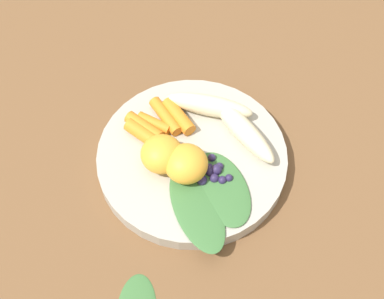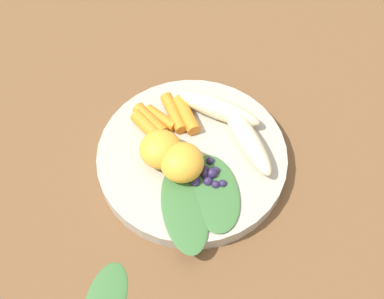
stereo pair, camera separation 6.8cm
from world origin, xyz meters
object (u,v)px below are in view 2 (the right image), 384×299
bowl (192,158)px  orange_segment_near (182,162)px  banana_peeled_right (247,139)px  banana_peeled_left (218,109)px

bowl → orange_segment_near: (-0.03, 0.01, 0.03)m
banana_peeled_right → bowl: bearing=75.9°
banana_peeled_right → orange_segment_near: (-0.05, 0.08, 0.01)m
orange_segment_near → banana_peeled_right: bearing=-58.5°
banana_peeled_left → orange_segment_near: bearing=85.8°
banana_peeled_left → banana_peeled_right: size_ratio=1.00×
orange_segment_near → banana_peeled_left: bearing=-21.9°
banana_peeled_left → orange_segment_near: size_ratio=2.16×
bowl → orange_segment_near: bearing=161.1°
bowl → banana_peeled_right: banana_peeled_right is taller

